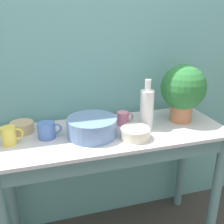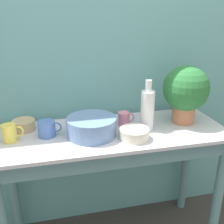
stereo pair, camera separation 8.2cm
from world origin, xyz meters
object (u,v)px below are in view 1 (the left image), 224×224
object	(u,v)px
bowl_wash_large	(92,127)
mug_pink	(123,118)
bowl_small_cream	(135,133)
potted_plant	(183,89)
mug_blue	(47,130)
bottle_tall	(147,109)
mug_yellow	(9,136)
bowl_small_tan	(22,127)

from	to	relation	value
bowl_wash_large	mug_pink	size ratio (longest dim) A/B	2.66
bowl_wash_large	bowl_small_cream	xyz separation A→B (m)	(0.22, -0.10, -0.02)
potted_plant	mug_blue	size ratio (longest dim) A/B	2.72
bottle_tall	mug_pink	distance (m)	0.17
mug_pink	bowl_small_cream	xyz separation A→B (m)	(0.00, -0.19, -0.01)
mug_yellow	bowl_small_cream	xyz separation A→B (m)	(0.66, -0.12, -0.02)
bottle_tall	mug_yellow	xyz separation A→B (m)	(-0.77, 0.01, -0.08)
bowl_wash_large	mug_blue	bearing A→B (deg)	169.46
mug_pink	bowl_small_tan	bearing A→B (deg)	173.75
bowl_wash_large	bowl_small_tan	world-z (taller)	bowl_wash_large
potted_plant	mug_yellow	size ratio (longest dim) A/B	3.20
bowl_wash_large	mug_blue	distance (m)	0.25
mug_yellow	mug_blue	bearing A→B (deg)	6.26
bottle_tall	mug_yellow	bearing A→B (deg)	179.05
bottle_tall	mug_pink	xyz separation A→B (m)	(-0.11, 0.09, -0.08)
potted_plant	mug_yellow	xyz separation A→B (m)	(-1.03, -0.04, -0.16)
potted_plant	mug_pink	size ratio (longest dim) A/B	3.43
bottle_tall	bowl_small_tan	world-z (taller)	bottle_tall
mug_pink	bowl_small_cream	distance (m)	0.19
bowl_small_tan	bowl_small_cream	size ratio (longest dim) A/B	0.83
bowl_small_tan	bowl_small_cream	bearing A→B (deg)	-23.32
mug_blue	mug_pink	bearing A→B (deg)	6.40
bowl_small_tan	bowl_small_cream	distance (m)	0.65
bowl_wash_large	mug_yellow	world-z (taller)	bowl_wash_large
bowl_small_cream	bowl_wash_large	bearing A→B (deg)	156.50
bottle_tall	mug_pink	world-z (taller)	bottle_tall
bottle_tall	mug_yellow	distance (m)	0.77
mug_blue	mug_yellow	world-z (taller)	mug_yellow
bottle_tall	mug_blue	world-z (taller)	bottle_tall
potted_plant	bottle_tall	world-z (taller)	potted_plant
bowl_wash_large	potted_plant	bearing A→B (deg)	5.80
potted_plant	mug_blue	xyz separation A→B (m)	(-0.84, -0.01, -0.16)
mug_pink	bowl_small_tan	xyz separation A→B (m)	(-0.60, 0.07, -0.01)
mug_yellow	bowl_small_tan	size ratio (longest dim) A/B	0.84
bottle_tall	bowl_small_tan	xyz separation A→B (m)	(-0.71, 0.15, -0.09)
potted_plant	mug_pink	xyz separation A→B (m)	(-0.38, 0.04, -0.17)
potted_plant	bowl_small_cream	distance (m)	0.44
bowl_small_cream	mug_blue	bearing A→B (deg)	163.06
potted_plant	bowl_small_cream	world-z (taller)	potted_plant
bottle_tall	bowl_small_cream	world-z (taller)	bottle_tall
potted_plant	bowl_wash_large	size ratio (longest dim) A/B	1.29
mug_pink	mug_yellow	bearing A→B (deg)	-173.64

